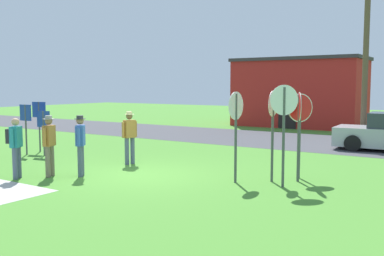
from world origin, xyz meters
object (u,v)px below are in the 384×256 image
at_px(stop_sign_nearest, 236,121).
at_px(person_on_left, 15,144).
at_px(person_in_dark_shirt, 130,134).
at_px(person_in_blue, 49,142).
at_px(info_panel_middle, 39,117).
at_px(person_holding_notes, 80,142).
at_px(utility_pole, 366,55).
at_px(stop_sign_leaning_left, 284,117).
at_px(info_panel_leftmost, 26,120).
at_px(stop_sign_center_cluster, 300,120).
at_px(stop_sign_rear_left, 299,121).
at_px(stop_sign_leaning_right, 273,121).
at_px(info_panel_rightmost, 44,125).

bearing_deg(stop_sign_nearest, person_on_left, -151.36).
height_order(person_on_left, person_in_dark_shirt, person_in_dark_shirt).
xyz_separation_m(person_in_blue, info_panel_middle, (-4.20, 2.93, 0.36)).
xyz_separation_m(person_holding_notes, info_panel_middle, (-4.89, 2.40, 0.36)).
bearing_deg(person_on_left, utility_pole, 62.62).
xyz_separation_m(stop_sign_leaning_left, info_panel_leftmost, (-10.04, -0.21, -0.48)).
xyz_separation_m(stop_sign_center_cluster, person_on_left, (-6.55, -4.37, -0.64)).
bearing_deg(info_panel_leftmost, stop_sign_rear_left, 5.93).
height_order(person_in_blue, person_in_dark_shirt, same).
distance_m(person_on_left, person_in_blue, 0.89).
xyz_separation_m(stop_sign_leaning_right, stop_sign_rear_left, (0.57, 0.42, -0.00)).
bearing_deg(stop_sign_rear_left, stop_sign_nearest, -142.89).
relative_size(person_holding_notes, person_in_dark_shirt, 1.00).
relative_size(stop_sign_leaning_right, stop_sign_center_cluster, 1.04).
xyz_separation_m(utility_pole, info_panel_rightmost, (-9.24, -9.41, -2.75)).
relative_size(stop_sign_leaning_right, info_panel_rightmost, 1.48).
bearing_deg(stop_sign_leaning_left, info_panel_middle, 176.99).
bearing_deg(person_in_blue, stop_sign_leaning_left, 21.66).
height_order(utility_pole, person_in_blue, utility_pole).
bearing_deg(info_panel_middle, stop_sign_nearest, -4.60).
height_order(utility_pole, stop_sign_rear_left, utility_pole).
relative_size(person_in_dark_shirt, info_panel_middle, 0.89).
xyz_separation_m(stop_sign_leaning_right, person_holding_notes, (-4.85, -2.29, -0.67)).
bearing_deg(stop_sign_rear_left, info_panel_middle, -178.31).
distance_m(stop_sign_leaning_left, info_panel_leftmost, 10.05).
bearing_deg(stop_sign_leaning_right, stop_sign_rear_left, 35.93).
relative_size(person_on_left, info_panel_rightmost, 1.03).
height_order(utility_pole, info_panel_leftmost, utility_pole).
bearing_deg(stop_sign_nearest, info_panel_middle, 175.40).
bearing_deg(person_in_dark_shirt, person_on_left, -108.37).
bearing_deg(person_holding_notes, info_panel_rightmost, 154.64).
height_order(stop_sign_leaning_right, person_on_left, stop_sign_leaning_right).
bearing_deg(stop_sign_leaning_right, utility_pole, 87.54).
distance_m(stop_sign_leaning_right, stop_sign_center_cluster, 0.97).
height_order(stop_sign_leaning_right, person_in_dark_shirt, stop_sign_leaning_right).
bearing_deg(utility_pole, person_in_dark_shirt, -120.47).
bearing_deg(person_holding_notes, utility_pole, 65.14).
bearing_deg(info_panel_leftmost, utility_pole, 44.14).
height_order(stop_sign_rear_left, person_in_blue, stop_sign_rear_left).
xyz_separation_m(stop_sign_leaning_right, info_panel_rightmost, (-8.85, -0.40, -0.52)).
xyz_separation_m(utility_pole, person_holding_notes, (-5.24, -11.30, -2.90)).
xyz_separation_m(person_on_left, person_holding_notes, (1.25, 1.22, 0.00)).
relative_size(person_on_left, info_panel_leftmost, 0.90).
bearing_deg(stop_sign_center_cluster, person_in_blue, -148.45).
distance_m(utility_pole, person_in_dark_shirt, 10.93).
relative_size(stop_sign_nearest, info_panel_rightmost, 1.47).
relative_size(stop_sign_leaning_left, info_panel_leftmost, 1.39).
relative_size(person_on_left, person_holding_notes, 0.97).
relative_size(person_holding_notes, person_in_blue, 1.00).
height_order(utility_pole, stop_sign_leaning_right, utility_pole).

